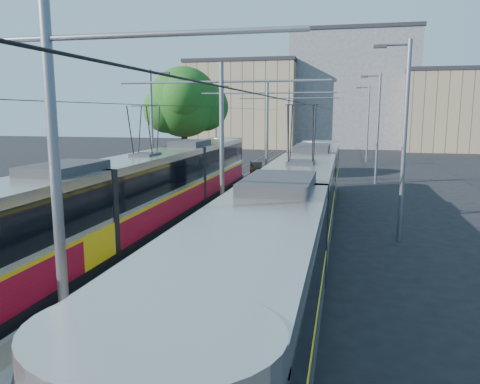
# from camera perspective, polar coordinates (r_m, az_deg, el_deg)

# --- Properties ---
(ground) EXTENTS (160.00, 160.00, 0.00)m
(ground) POSITION_cam_1_polar(r_m,az_deg,el_deg) (13.73, -10.92, -12.83)
(ground) COLOR black
(ground) RESTS_ON ground
(platform) EXTENTS (4.00, 50.00, 0.30)m
(platform) POSITION_cam_1_polar(r_m,az_deg,el_deg) (29.50, 2.29, -0.22)
(platform) COLOR gray
(platform) RESTS_ON ground
(tactile_strip_left) EXTENTS (0.70, 50.00, 0.01)m
(tactile_strip_left) POSITION_cam_1_polar(r_m,az_deg,el_deg) (29.76, -0.46, 0.18)
(tactile_strip_left) COLOR gray
(tactile_strip_left) RESTS_ON platform
(tactile_strip_right) EXTENTS (0.70, 50.00, 0.01)m
(tactile_strip_right) POSITION_cam_1_polar(r_m,az_deg,el_deg) (29.25, 5.09, -0.02)
(tactile_strip_right) COLOR gray
(tactile_strip_right) RESTS_ON platform
(rails) EXTENTS (8.71, 70.00, 0.03)m
(rails) POSITION_cam_1_polar(r_m,az_deg,el_deg) (29.52, 2.29, -0.47)
(rails) COLOR gray
(rails) RESTS_ON ground
(tram_left) EXTENTS (2.43, 31.53, 5.50)m
(tram_left) POSITION_cam_1_polar(r_m,az_deg,el_deg) (21.82, -11.33, 0.23)
(tram_left) COLOR black
(tram_left) RESTS_ON ground
(tram_right) EXTENTS (2.43, 30.19, 5.50)m
(tram_right) POSITION_cam_1_polar(r_m,az_deg,el_deg) (18.08, 7.34, -1.11)
(tram_right) COLOR black
(tram_right) RESTS_ON ground
(catenary) EXTENTS (9.20, 70.00, 7.00)m
(catenary) POSITION_cam_1_polar(r_m,az_deg,el_deg) (26.28, 1.23, 8.17)
(catenary) COLOR slate
(catenary) RESTS_ON platform
(street_lamps) EXTENTS (15.18, 38.22, 8.00)m
(street_lamps) POSITION_cam_1_polar(r_m,az_deg,el_deg) (33.02, 3.60, 7.87)
(street_lamps) COLOR slate
(street_lamps) RESTS_ON ground
(shelter) EXTENTS (0.88, 1.07, 2.04)m
(shelter) POSITION_cam_1_polar(r_m,az_deg,el_deg) (27.98, 1.96, 1.77)
(shelter) COLOR black
(shelter) RESTS_ON platform
(tree) EXTENTS (6.00, 5.55, 8.72)m
(tree) POSITION_cam_1_polar(r_m,az_deg,el_deg) (37.27, -6.23, 10.67)
(tree) COLOR #382314
(tree) RESTS_ON ground
(building_left) EXTENTS (16.32, 12.24, 12.80)m
(building_left) POSITION_cam_1_polar(r_m,az_deg,el_deg) (73.20, 0.65, 10.62)
(building_left) COLOR #9B8F69
(building_left) RESTS_ON ground
(building_centre) EXTENTS (18.36, 14.28, 17.11)m
(building_centre) POSITION_cam_1_polar(r_m,az_deg,el_deg) (75.67, 13.52, 11.96)
(building_centre) COLOR gray
(building_centre) RESTS_ON ground
(building_right) EXTENTS (14.28, 10.20, 10.97)m
(building_right) POSITION_cam_1_polar(r_m,az_deg,el_deg) (71.15, 24.96, 9.02)
(building_right) COLOR #9B8F69
(building_right) RESTS_ON ground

